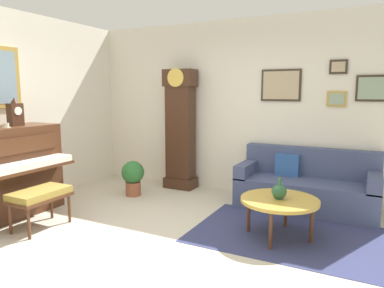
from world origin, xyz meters
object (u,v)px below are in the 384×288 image
teacup (6,126)px  potted_plant (133,176)px  piano (4,172)px  piano_bench (40,196)px  grandfather_clock (180,132)px  couch (306,186)px  green_jug (279,191)px  coffee_table (280,201)px  mantel_clock (15,113)px

teacup → potted_plant: size_ratio=0.21×
piano → piano_bench: size_ratio=2.06×
grandfather_clock → couch: 2.23m
piano → couch: (3.47, 2.21, -0.29)m
couch → green_jug: 1.26m
coffee_table → couch: bearing=85.6°
piano_bench → couch: couch is taller
grandfather_clock → potted_plant: grandfather_clock is taller
grandfather_clock → teacup: grandfather_clock is taller
couch → potted_plant: bearing=-166.1°
green_jug → teacup: bearing=-163.2°
couch → coffee_table: bearing=-94.4°
grandfather_clock → mantel_clock: bearing=-122.6°
piano_bench → mantel_clock: mantel_clock is taller
piano → coffee_table: (3.38, 0.98, -0.18)m
grandfather_clock → mantel_clock: grandfather_clock is taller
teacup → piano: bearing=175.6°
green_jug → piano_bench: bearing=-158.6°
potted_plant → green_jug: bearing=-13.6°
potted_plant → piano_bench: bearing=-96.1°
piano → mantel_clock: bearing=89.5°
piano_bench → grandfather_clock: bearing=75.5°
potted_plant → couch: bearing=13.9°
grandfather_clock → coffee_table: grandfather_clock is taller
couch → teacup: bearing=-146.5°
piano_bench → teacup: 1.02m
coffee_table → potted_plant: bearing=166.7°
piano → couch: size_ratio=0.76×
teacup → green_jug: teacup is taller
piano → potted_plant: bearing=60.1°
teacup → mantel_clock: bearing=116.6°
grandfather_clock → couch: (2.12, -0.13, -0.65)m
coffee_table → mantel_clock: (-3.38, -0.76, 0.95)m
grandfather_clock → couch: grandfather_clock is taller
piano → mantel_clock: (0.00, 0.22, 0.76)m
piano_bench → teacup: bearing=174.7°
piano_bench → couch: (2.75, 2.27, -0.09)m
green_jug → grandfather_clock: bearing=146.0°
coffee_table → mantel_clock: 3.59m
piano → grandfather_clock: 2.72m
grandfather_clock → couch: size_ratio=1.07×
piano_bench → green_jug: size_ratio=2.92×
piano → potted_plant: (0.90, 1.57, -0.29)m
coffee_table → potted_plant: 2.55m
piano → teacup: size_ratio=12.41×
piano → potted_plant: piano is taller
couch → grandfather_clock: bearing=176.5°
piano_bench → grandfather_clock: 2.54m
piano → grandfather_clock: (1.35, 2.34, 0.36)m
grandfather_clock → mantel_clock: (-1.35, -2.11, 0.41)m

